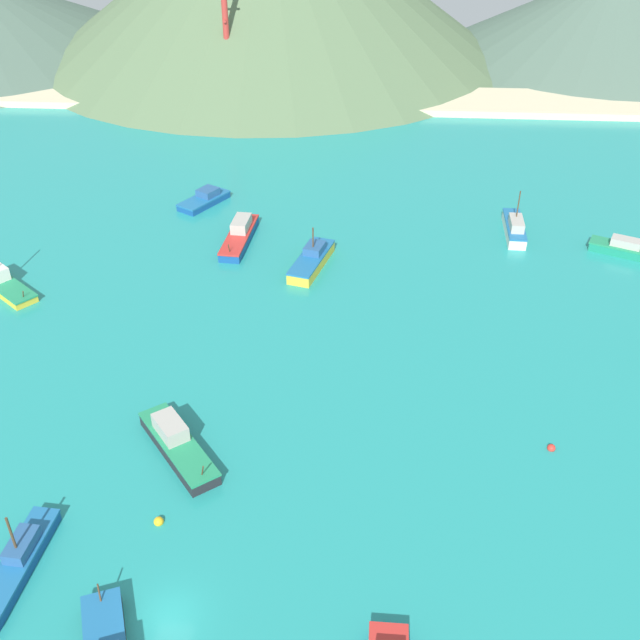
{
  "coord_description": "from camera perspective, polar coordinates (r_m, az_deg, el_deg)",
  "views": [
    {
      "loc": [
        12.0,
        -29.51,
        44.0
      ],
      "look_at": [
        7.67,
        34.61,
        0.86
      ],
      "focal_mm": 42.19,
      "sensor_mm": 36.0,
      "label": 1
    }
  ],
  "objects": [
    {
      "name": "ground",
      "position": [
        75.12,
        -6.09,
        -2.44
      ],
      "size": [
        260.0,
        280.0,
        0.5
      ],
      "color": "teal"
    },
    {
      "name": "fishing_boat_0",
      "position": [
        64.05,
        -10.8,
        -9.17
      ],
      "size": [
        8.47,
        9.85,
        2.59
      ],
      "color": "#232328",
      "rests_on": "ground"
    },
    {
      "name": "fishing_boat_5",
      "position": [
        98.29,
        14.54,
        6.8
      ],
      "size": [
        2.51,
        9.02,
        6.02
      ],
      "color": "silver",
      "rests_on": "ground"
    },
    {
      "name": "fishing_boat_6",
      "position": [
        94.29,
        -6.11,
        6.46
      ],
      "size": [
        3.46,
        11.29,
        2.51
      ],
      "color": "#14478C",
      "rests_on": "ground"
    },
    {
      "name": "fishing_boat_7",
      "position": [
        91.25,
        -23.03,
        2.68
      ],
      "size": [
        9.99,
        8.85,
        6.6
      ],
      "color": "gold",
      "rests_on": "ground"
    },
    {
      "name": "fishing_boat_8",
      "position": [
        88.16,
        -0.62,
        4.59
      ],
      "size": [
        5.1,
        9.91,
        4.84
      ],
      "color": "gold",
      "rests_on": "ground"
    },
    {
      "name": "fishing_boat_9",
      "position": [
        97.88,
        22.73,
        4.86
      ],
      "size": [
        10.81,
        6.58,
        2.08
      ],
      "color": "#198466",
      "rests_on": "ground"
    },
    {
      "name": "fishing_boat_12",
      "position": [
        104.83,
        -8.74,
        9.05
      ],
      "size": [
        6.57,
        8.16,
        1.89
      ],
      "color": "#14478C",
      "rests_on": "ground"
    },
    {
      "name": "fishing_boat_13",
      "position": [
        59.02,
        -22.0,
        -16.77
      ],
      "size": [
        2.84,
        10.38,
        4.84
      ],
      "color": "#14478C",
      "rests_on": "ground"
    },
    {
      "name": "buoy_0",
      "position": [
        59.45,
        -12.13,
        -14.72
      ],
      "size": [
        0.75,
        0.75,
        0.75
      ],
      "color": "gold",
      "rests_on": "ground"
    },
    {
      "name": "buoy_1",
      "position": [
        66.55,
        17.14,
        -9.27
      ],
      "size": [
        0.7,
        0.7,
        0.7
      ],
      "color": "red",
      "rests_on": "ground"
    },
    {
      "name": "beach_strip",
      "position": [
        144.93,
        -1.1,
        16.44
      ],
      "size": [
        247.0,
        14.14,
        1.2
      ],
      "primitive_type": "cube",
      "color": "beige",
      "rests_on": "ground"
    },
    {
      "name": "hill_east",
      "position": [
        183.22,
        21.22,
        20.89
      ],
      "size": [
        74.52,
        74.52,
        18.59
      ],
      "color": "#4C6656",
      "rests_on": "ground"
    },
    {
      "name": "radio_tower",
      "position": [
        141.7,
        -7.11,
        20.59
      ],
      "size": [
        2.36,
        1.89,
        23.57
      ],
      "color": "#B7332D",
      "rests_on": "ground"
    }
  ]
}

